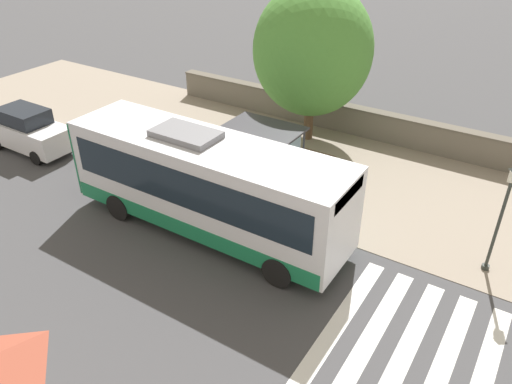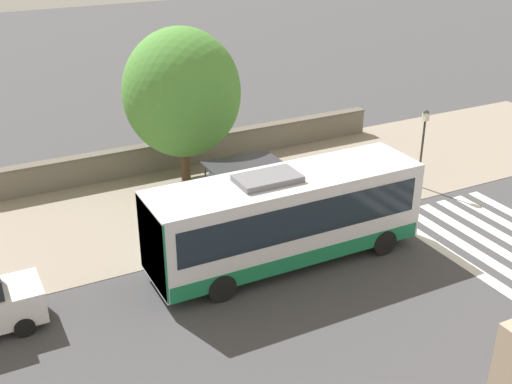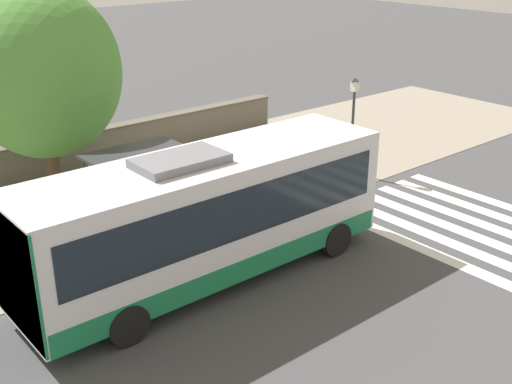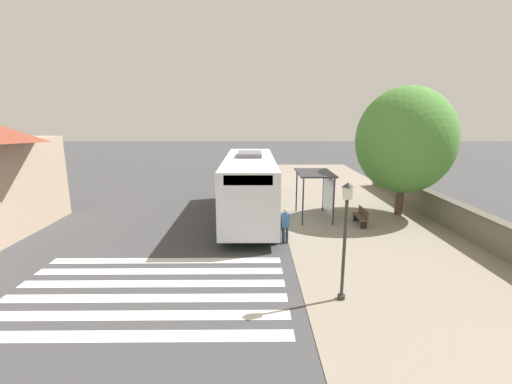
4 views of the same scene
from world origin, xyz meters
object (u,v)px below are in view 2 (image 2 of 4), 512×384
at_px(pedestrian, 348,200).
at_px(street_lamp_near, 423,142).
at_px(bus, 286,216).
at_px(shade_tree, 182,93).
at_px(bench, 247,184).
at_px(bus_shelter, 242,171).

relative_size(pedestrian, street_lamp_near, 0.43).
xyz_separation_m(bus, shade_tree, (-8.59, -0.52, 2.40)).
relative_size(pedestrian, bench, 1.00).
height_order(bus_shelter, bench, bus_shelter).
distance_m(bus, bench, 6.15).
bearing_deg(bus_shelter, pedestrian, 61.39).
bearing_deg(shade_tree, street_lamp_near, 58.71).
bearing_deg(shade_tree, pedestrian, 32.52).
relative_size(bus_shelter, bench, 1.86).
relative_size(bus, shade_tree, 1.41).
relative_size(bus_shelter, pedestrian, 1.85).
bearing_deg(bus_shelter, bus, -1.15).
height_order(bus, street_lamp_near, street_lamp_near).
height_order(pedestrian, street_lamp_near, street_lamp_near).
height_order(bus_shelter, pedestrian, bus_shelter).
bearing_deg(bench, bus_shelter, -30.85).
xyz_separation_m(pedestrian, bench, (-4.21, -2.57, -0.46)).
height_order(bus_shelter, shade_tree, shade_tree).
xyz_separation_m(bus_shelter, bench, (-2.11, 1.26, -1.70)).
relative_size(bus_shelter, street_lamp_near, 0.80).
height_order(bus_shelter, street_lamp_near, street_lamp_near).
xyz_separation_m(pedestrian, street_lamp_near, (-1.31, 4.85, 1.29)).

